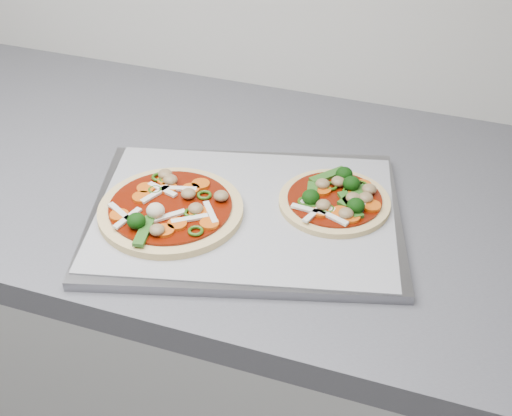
% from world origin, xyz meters
% --- Properties ---
extents(countertop, '(3.60, 0.60, 0.04)m').
position_xyz_m(countertop, '(0.00, 1.30, 0.88)').
color(countertop, '#5D5D64').
rests_on(countertop, base_cabinet).
extents(baking_tray, '(0.48, 0.41, 0.01)m').
position_xyz_m(baking_tray, '(-0.15, 1.22, 0.91)').
color(baking_tray, gray).
rests_on(baking_tray, countertop).
extents(parchment, '(0.45, 0.37, 0.00)m').
position_xyz_m(parchment, '(-0.15, 1.22, 0.91)').
color(parchment, '#9E9EA3').
rests_on(parchment, baking_tray).
extents(pizza_left, '(0.19, 0.19, 0.03)m').
position_xyz_m(pizza_left, '(-0.24, 1.18, 0.92)').
color(pizza_left, '#EDCB83').
rests_on(pizza_left, parchment).
extents(pizza_right, '(0.19, 0.19, 0.03)m').
position_xyz_m(pizza_right, '(-0.04, 1.27, 0.93)').
color(pizza_right, '#EDCB83').
rests_on(pizza_right, parchment).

